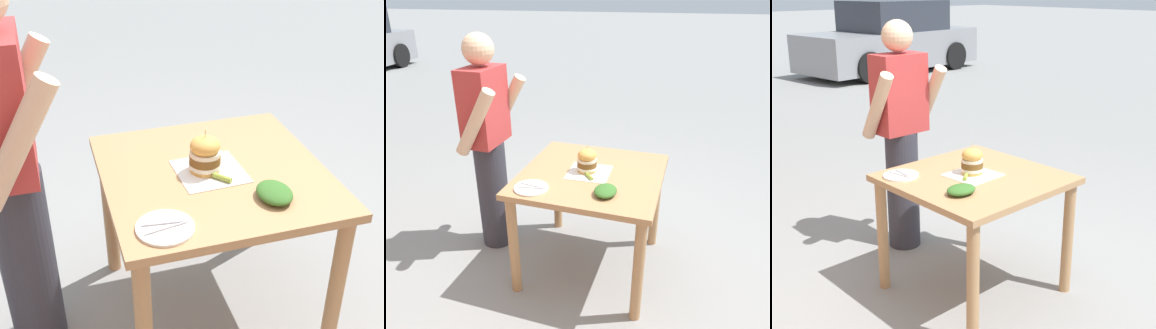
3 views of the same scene
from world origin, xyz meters
The scene contains 8 objects.
ground_plane centered at (0.00, 0.00, 0.00)m, with size 80.00×80.00×0.00m, color gray.
patio_table centered at (0.00, 0.00, 0.66)m, with size 0.96×0.96×0.79m.
serving_paper centered at (0.00, 0.02, 0.79)m, with size 0.29×0.29×0.00m, color white.
sandwich centered at (0.01, 0.04, 0.87)m, with size 0.14×0.14×0.20m.
pickle_spear centered at (-0.09, -0.01, 0.81)m, with size 0.02×0.02×0.09m, color #8EA83D.
side_plate_with_forks centered at (-0.34, 0.31, 0.80)m, with size 0.22×0.22×0.02m.
side_salad centered at (-0.27, -0.16, 0.82)m, with size 0.18×0.14×0.05m, color #386B28.
diner_across_table centered at (0.06, 0.83, 0.88)m, with size 0.55×0.35×1.69m.
Camera 2 is at (-2.25, -0.62, 1.93)m, focal length 35.00 mm.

